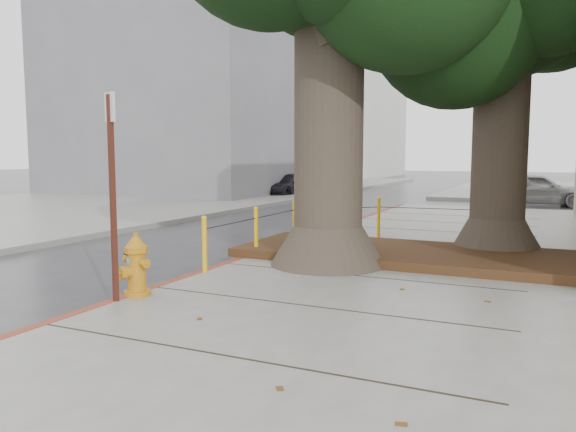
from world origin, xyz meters
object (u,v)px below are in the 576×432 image
car_silver (536,189)px  signpost (112,185)px  fire_hydrant (136,265)px  car_dark (288,185)px

car_silver → signpost: bearing=159.2°
fire_hydrant → car_dark: bearing=128.3°
signpost → car_dark: signpost is taller
signpost → car_dark: bearing=132.6°
signpost → car_silver: size_ratio=0.68×
car_silver → car_dark: bearing=78.9°
fire_hydrant → signpost: size_ratio=0.32×
car_dark → signpost: bearing=-64.4°
fire_hydrant → car_silver: car_silver is taller
fire_hydrant → car_dark: size_ratio=0.23×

